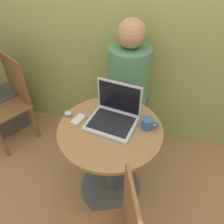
{
  "coord_description": "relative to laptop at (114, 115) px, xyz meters",
  "views": [
    {
      "loc": [
        0.28,
        -1.01,
        1.77
      ],
      "look_at": [
        -0.0,
        0.05,
        0.83
      ],
      "focal_mm": 35.0,
      "sensor_mm": 36.0,
      "label": 1
    }
  ],
  "objects": [
    {
      "name": "ground_plane",
      "position": [
        -0.01,
        -0.08,
        -0.78
      ],
      "size": [
        12.0,
        12.0,
        0.0
      ],
      "primitive_type": "plane",
      "color": "#9E704C"
    },
    {
      "name": "back_wall",
      "position": [
        -0.01,
        0.71,
        0.52
      ],
      "size": [
        7.0,
        0.05,
        2.6
      ],
      "color": "#939956",
      "rests_on": "ground_plane"
    },
    {
      "name": "round_table",
      "position": [
        -0.01,
        -0.08,
        -0.31
      ],
      "size": [
        0.71,
        0.71,
        0.73
      ],
      "color": "#4C4C51",
      "rests_on": "ground_plane"
    },
    {
      "name": "laptop",
      "position": [
        0.0,
        0.0,
        0.0
      ],
      "size": [
        0.36,
        0.32,
        0.26
      ],
      "color": "#B7B7BC",
      "rests_on": "round_table"
    },
    {
      "name": "cell_phone",
      "position": [
        -0.24,
        -0.06,
        -0.04
      ],
      "size": [
        0.08,
        0.12,
        0.02
      ],
      "color": "silver",
      "rests_on": "round_table"
    },
    {
      "name": "computer_mouse",
      "position": [
        -0.33,
        -0.03,
        -0.04
      ],
      "size": [
        0.06,
        0.05,
        0.03
      ],
      "color": "#B2B2B7",
      "rests_on": "round_table"
    },
    {
      "name": "coffee_cup",
      "position": [
        0.23,
        -0.01,
        -0.01
      ],
      "size": [
        0.12,
        0.08,
        0.08
      ],
      "color": "#335684",
      "rests_on": "round_table"
    },
    {
      "name": "person_seated",
      "position": [
        0.01,
        0.54,
        -0.24
      ],
      "size": [
        0.35,
        0.54,
        1.28
      ],
      "color": "#3D4766",
      "rests_on": "ground_plane"
    },
    {
      "name": "chair_background",
      "position": [
        -1.13,
        0.3,
        -0.33
      ],
      "size": [
        0.54,
        0.54,
        0.89
      ],
      "color": "brown",
      "rests_on": "ground_plane"
    }
  ]
}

